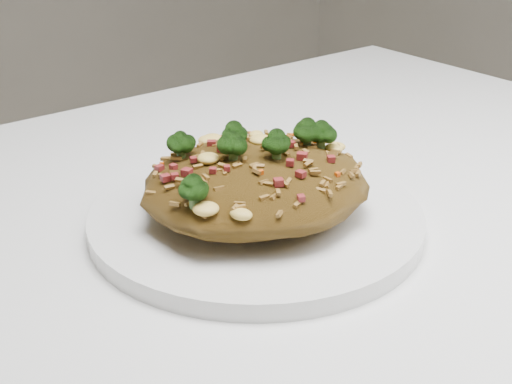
% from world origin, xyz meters
% --- Properties ---
extents(plate, '(0.26, 0.26, 0.01)m').
position_xyz_m(plate, '(0.10, 0.05, 0.76)').
color(plate, white).
rests_on(plate, dining_table).
extents(fried_rice, '(0.18, 0.16, 0.07)m').
position_xyz_m(fried_rice, '(0.10, 0.05, 0.79)').
color(fried_rice, brown).
rests_on(fried_rice, plate).
extents(fork, '(0.16, 0.03, 0.00)m').
position_xyz_m(fork, '(0.16, 0.14, 0.77)').
color(fork, silver).
rests_on(fork, plate).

